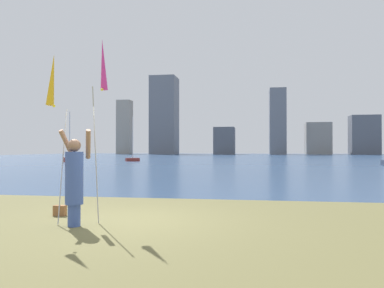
# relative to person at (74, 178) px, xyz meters

# --- Properties ---
(ground) EXTENTS (120.00, 138.00, 0.12)m
(ground) POSITION_rel_person_xyz_m (0.89, 51.72, -1.06)
(ground) COLOR brown
(person) EXTENTS (0.74, 0.55, 2.03)m
(person) POSITION_rel_person_xyz_m (0.00, 0.00, 0.00)
(person) COLOR #3F59A5
(person) RESTS_ON ground
(kite_flag_left) EXTENTS (0.16, 0.80, 3.58)m
(kite_flag_left) POSITION_rel_person_xyz_m (-0.38, -0.22, 1.96)
(kite_flag_left) COLOR #B2B2B7
(kite_flag_left) RESTS_ON ground
(kite_flag_right) EXTENTS (0.16, 0.73, 4.06)m
(kite_flag_right) POSITION_rel_person_xyz_m (0.38, 0.58, 2.39)
(kite_flag_right) COLOR #B2B2B7
(kite_flag_right) RESTS_ON ground
(bag) EXTENTS (0.29, 0.15, 0.25)m
(bag) POSITION_rel_person_xyz_m (-0.92, 1.12, -0.87)
(bag) COLOR brown
(bag) RESTS_ON ground
(sailboat_2) EXTENTS (1.82, 1.55, 5.76)m
(sailboat_2) POSITION_rel_person_xyz_m (-11.90, 40.58, -0.68)
(sailboat_2) COLOR maroon
(sailboat_2) RESTS_ON ground
(sailboat_5) EXTENTS (2.61, 2.88, 6.01)m
(sailboat_5) POSITION_rel_person_xyz_m (-17.95, 35.33, -0.60)
(sailboat_5) COLOR maroon
(sailboat_5) RESTS_ON ground
(skyline_tower_0) EXTENTS (4.15, 3.64, 16.23)m
(skyline_tower_0) POSITION_rel_person_xyz_m (-35.18, 104.51, 7.12)
(skyline_tower_0) COLOR gray
(skyline_tower_0) RESTS_ON ground
(skyline_tower_1) EXTENTS (7.40, 7.87, 22.80)m
(skyline_tower_1) POSITION_rel_person_xyz_m (-22.76, 104.12, 10.40)
(skyline_tower_1) COLOR slate
(skyline_tower_1) RESTS_ON ground
(skyline_tower_2) EXTENTS (5.72, 7.65, 7.66)m
(skyline_tower_2) POSITION_rel_person_xyz_m (-4.86, 102.83, 2.83)
(skyline_tower_2) COLOR #565B66
(skyline_tower_2) RESTS_ON ground
(skyline_tower_3) EXTENTS (4.41, 7.19, 18.13)m
(skyline_tower_3) POSITION_rel_person_xyz_m (9.89, 102.31, 8.07)
(skyline_tower_3) COLOR slate
(skyline_tower_3) RESTS_ON ground
(skyline_tower_4) EXTENTS (7.02, 5.38, 9.08)m
(skyline_tower_4) POSITION_rel_person_xyz_m (21.50, 107.60, 3.54)
(skyline_tower_4) COLOR gray
(skyline_tower_4) RESTS_ON ground
(skyline_tower_5) EXTENTS (7.53, 4.98, 10.79)m
(skyline_tower_5) POSITION_rel_person_xyz_m (33.40, 105.14, 4.40)
(skyline_tower_5) COLOR #565B66
(skyline_tower_5) RESTS_ON ground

